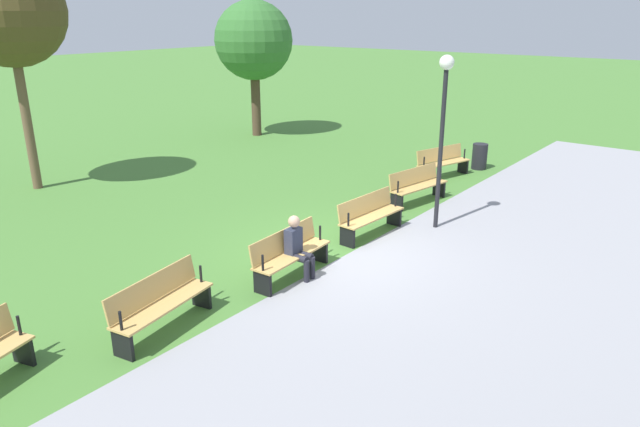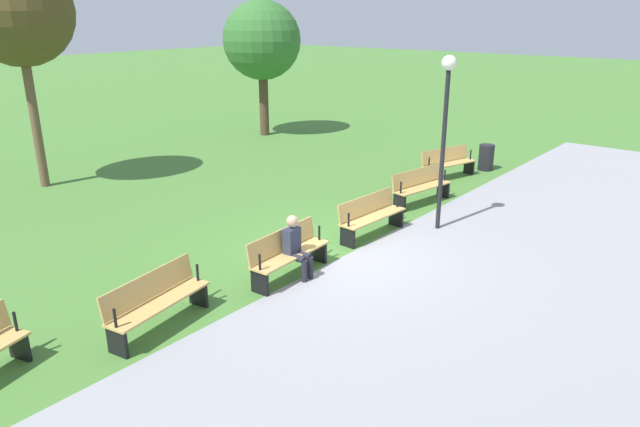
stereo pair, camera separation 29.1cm
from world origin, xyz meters
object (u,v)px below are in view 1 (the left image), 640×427
at_px(bench_2, 370,214).
at_px(lamp_post, 443,110).
at_px(bench_3, 290,253).
at_px(person_seated, 298,245).
at_px(bench_0, 442,162).
at_px(tree_1, 9,12).
at_px(tree_0, 254,41).
at_px(trash_bin, 480,156).
at_px(bench_1, 417,185).
at_px(bench_4, 160,302).

relative_size(bench_2, lamp_post, 0.49).
height_order(bench_3, person_seated, person_seated).
bearing_deg(bench_0, tree_1, -30.21).
distance_m(bench_0, tree_1, 12.46).
height_order(bench_2, tree_1, tree_1).
height_order(bench_3, tree_1, tree_1).
bearing_deg(tree_0, trash_bin, 92.84).
xyz_separation_m(bench_0, bench_3, (8.07, 0.91, 0.00)).
bearing_deg(tree_1, trash_bin, 137.13).
bearing_deg(bench_1, tree_0, -102.29).
bearing_deg(bench_2, bench_0, -167.09).
xyz_separation_m(bench_2, bench_4, (5.42, -0.31, 0.00)).
relative_size(bench_2, bench_3, 1.00).
relative_size(bench_3, bench_4, 0.98).
bearing_deg(bench_4, tree_0, -151.51).
bearing_deg(trash_bin, person_seated, 3.31).
xyz_separation_m(bench_0, tree_1, (8.08, -8.49, 4.23)).
distance_m(lamp_post, trash_bin, 6.21).
distance_m(bench_2, bench_4, 5.43).
distance_m(bench_1, tree_1, 11.41).
height_order(bench_3, trash_bin, bench_3).
relative_size(bench_4, tree_0, 0.37).
bearing_deg(bench_4, bench_1, 170.28).
bearing_deg(bench_2, bench_1, -170.31).
bearing_deg(tree_0, lamp_post, 64.16).
xyz_separation_m(bench_1, trash_bin, (-4.25, -0.11, -0.07)).
relative_size(bench_2, trash_bin, 2.35).
bearing_deg(bench_1, lamp_post, 52.47).
distance_m(bench_4, trash_bin, 12.37).
bearing_deg(tree_1, bench_0, 133.58).
bearing_deg(tree_1, tree_0, -178.26).
bearing_deg(tree_0, bench_3, 46.43).
bearing_deg(person_seated, tree_0, -136.18).
distance_m(person_seated, trash_bin, 9.62).
xyz_separation_m(person_seated, tree_1, (0.08, -9.54, 4.07)).
bearing_deg(bench_4, bench_2, 167.05).
distance_m(bench_1, trash_bin, 4.25).
distance_m(bench_0, bench_4, 10.78).
bearing_deg(tree_0, person_seated, 47.06).
distance_m(person_seated, tree_0, 13.75).
bearing_deg(lamp_post, trash_bin, -166.33).
bearing_deg(bench_1, bench_2, 16.17).
relative_size(bench_0, lamp_post, 0.50).
height_order(person_seated, tree_0, tree_0).
height_order(bench_1, lamp_post, lamp_post).
bearing_deg(tree_1, person_seated, 90.49).
relative_size(person_seated, tree_1, 0.19).
relative_size(bench_3, person_seated, 1.58).
relative_size(bench_4, person_seated, 1.60).
xyz_separation_m(bench_2, bench_3, (2.72, -0.00, 0.00)).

